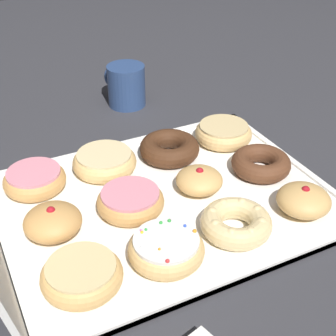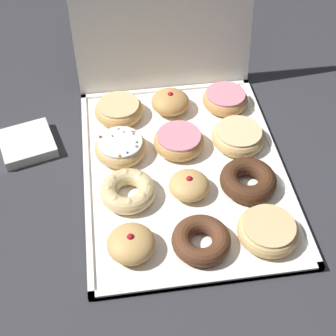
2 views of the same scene
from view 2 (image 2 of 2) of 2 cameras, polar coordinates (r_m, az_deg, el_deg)
The scene contains 15 objects.
ground_plane at distance 1.03m, azimuth 1.84°, elevation -0.46°, with size 3.00×3.00×0.00m, color #333338.
donut_box at distance 1.02m, azimuth 1.85°, elevation -0.26°, with size 0.42×0.55×0.01m.
jelly_filled_donut_0 at distance 0.88m, azimuth -4.39°, elevation -8.91°, with size 0.09×0.09×0.05m.
chocolate_cake_ring_donut_1 at distance 0.89m, azimuth 4.22°, elevation -8.49°, with size 0.11×0.11×0.03m.
glazed_ring_donut_2 at distance 0.92m, azimuth 11.76°, elevation -7.26°, with size 0.12×0.12×0.04m.
cruller_donut_3 at distance 0.96m, azimuth -4.77°, elevation -2.69°, with size 0.11×0.11×0.04m.
jelly_filled_donut_4 at distance 0.96m, azimuth 2.54°, elevation -2.04°, with size 0.08×0.08×0.05m.
chocolate_cake_ring_donut_5 at distance 0.99m, azimuth 9.46°, elevation -1.45°, with size 0.12×0.12×0.04m.
sprinkle_donut_6 at distance 1.04m, azimuth -5.64°, elevation 2.47°, with size 0.11×0.11×0.04m.
pink_frosted_donut_7 at distance 1.05m, azimuth 1.41°, elevation 3.24°, with size 0.11×0.11×0.04m.
glazed_ring_donut_8 at distance 1.07m, azimuth 8.32°, elevation 3.75°, with size 0.12×0.12×0.04m.
glazed_ring_donut_9 at distance 1.13m, azimuth -5.83°, elevation 6.89°, with size 0.11×0.11×0.04m.
jelly_filled_donut_10 at distance 1.14m, azimuth 0.50°, elevation 7.87°, with size 0.09×0.09×0.05m.
pink_frosted_donut_11 at distance 1.17m, azimuth 6.79°, elevation 8.12°, with size 0.11×0.11×0.04m.
napkin_stack at distance 1.12m, azimuth -16.34°, elevation 2.80°, with size 0.11×0.11×0.02m, color white.
Camera 2 is at (-0.13, -0.68, 0.76)m, focal length 51.48 mm.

